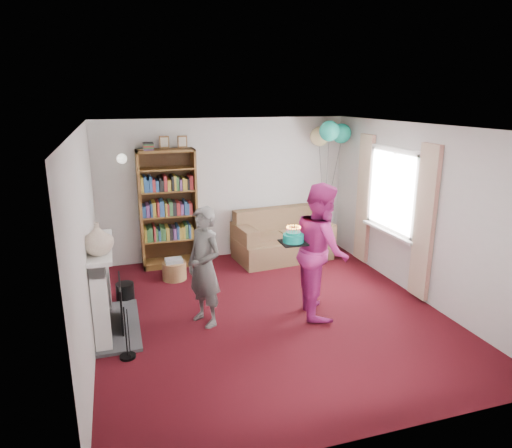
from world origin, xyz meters
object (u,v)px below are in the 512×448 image
object	(u,v)px
person_magenta	(321,250)
birthday_cake	(293,238)
bookcase	(168,210)
sofa	(281,240)
person_striped	(204,267)

from	to	relation	value
person_magenta	birthday_cake	size ratio (longest dim) A/B	5.62
bookcase	person_magenta	xyz separation A→B (m)	(1.72, -2.47, -0.09)
sofa	person_striped	distance (m)	2.80
sofa	person_magenta	distance (m)	2.32
birthday_cake	person_striped	bearing A→B (deg)	167.45
person_striped	bookcase	bearing A→B (deg)	157.00
sofa	birthday_cake	bearing A→B (deg)	-112.75
person_magenta	birthday_cake	distance (m)	0.50
birthday_cake	person_magenta	bearing A→B (deg)	12.02
sofa	person_magenta	xyz separation A→B (m)	(-0.27, -2.23, 0.56)
bookcase	sofa	size ratio (longest dim) A/B	1.34
sofa	person_magenta	world-z (taller)	person_magenta
person_striped	birthday_cake	xyz separation A→B (m)	(1.10, -0.25, 0.35)
person_striped	birthday_cake	bearing A→B (deg)	50.17
bookcase	person_magenta	bearing A→B (deg)	-55.17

